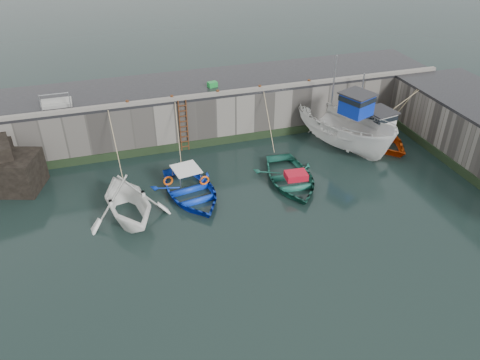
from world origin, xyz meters
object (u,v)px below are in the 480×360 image
object	(u,v)px
boat_near_blue	(191,195)
bollard_d	(260,87)
boat_far_white	(345,130)
bollard_b	(172,98)
fish_crate	(212,84)
bollard_e	(309,82)
boat_far_orange	(370,134)
bollard_a	(127,103)
boat_near_white	(130,217)
bollard_c	(218,92)
boat_near_navy	(290,182)
ladder	(184,126)

from	to	relation	value
boat_near_blue	bollard_d	xyz separation A→B (m)	(5.49, 5.19, 3.30)
boat_far_white	bollard_b	bearing A→B (deg)	141.71
boat_far_white	fish_crate	distance (m)	8.44
bollard_e	boat_far_orange	bearing A→B (deg)	-35.86
boat_far_orange	bollard_a	xyz separation A→B (m)	(-14.32, 2.40, 2.89)
boat_near_white	bollard_d	size ratio (longest dim) A/B	17.12
bollard_a	bollard_e	world-z (taller)	same
boat_far_white	bollard_c	world-z (taller)	boat_far_white
bollard_d	boat_near_white	bearing A→B (deg)	-144.75
boat_near_navy	boat_far_white	size ratio (longest dim) A/B	0.66
boat_near_navy	boat_far_orange	size ratio (longest dim) A/B	0.72
bollard_d	bollard_c	bearing A→B (deg)	180.00
ladder	boat_far_white	world-z (taller)	boat_far_white
boat_far_orange	boat_far_white	bearing A→B (deg)	179.74
ladder	bollard_e	size ratio (longest dim) A/B	11.43
boat_near_white	bollard_c	world-z (taller)	bollard_c
boat_near_blue	boat_far_orange	xyz separation A→B (m)	(12.01, 2.79, 0.41)
boat_near_navy	fish_crate	world-z (taller)	fish_crate
boat_far_white	bollard_b	xyz separation A→B (m)	(-9.77, 2.79, 2.16)
bollard_a	bollard_b	distance (m)	2.50
boat_near_white	boat_near_blue	bearing A→B (deg)	5.25
bollard_a	bollard_e	size ratio (longest dim) A/B	1.00
fish_crate	bollard_a	bearing A→B (deg)	-178.34
ladder	boat_near_blue	xyz separation A→B (m)	(-0.69, -4.86, -1.59)
boat_near_white	bollard_e	xyz separation A→B (m)	(11.92, 6.16, 3.30)
boat_far_white	bollard_a	bearing A→B (deg)	144.84
ladder	bollard_d	size ratio (longest dim) A/B	11.43
boat_near_white	bollard_e	bearing A→B (deg)	15.87
bollard_b	bollard_e	distance (m)	8.50
boat_far_orange	bollard_d	distance (m)	7.53
bollard_a	boat_near_blue	bearing A→B (deg)	-66.00
boat_far_white	bollard_a	xyz separation A→B (m)	(-12.27, 2.79, 2.16)
boat_far_orange	bollard_d	bearing A→B (deg)	148.68
boat_near_blue	bollard_b	xyz separation A→B (m)	(0.19, 5.19, 3.30)
boat_far_white	boat_near_blue	bearing A→B (deg)	171.21
boat_far_orange	bollard_b	distance (m)	12.40
boat_far_orange	bollard_a	bearing A→B (deg)	159.38
bollard_d	bollard_a	bearing A→B (deg)	180.00
boat_near_blue	boat_far_orange	distance (m)	12.34
boat_far_orange	bollard_b	world-z (taller)	boat_far_orange
boat_near_white	boat_far_orange	size ratio (longest dim) A/B	0.70
boat_near_navy	boat_far_orange	distance (m)	7.35
boat_near_navy	fish_crate	distance (m)	7.99
bollard_a	boat_far_orange	bearing A→B (deg)	-9.51
boat_near_blue	bollard_d	size ratio (longest dim) A/B	17.82
boat_far_orange	bollard_b	xyz separation A→B (m)	(-11.82, 2.40, 2.89)
bollard_d	bollard_e	world-z (taller)	same
boat_near_blue	fish_crate	distance (m)	7.83
bollard_a	bollard_e	distance (m)	11.00
boat_near_blue	bollard_e	size ratio (longest dim) A/B	17.82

